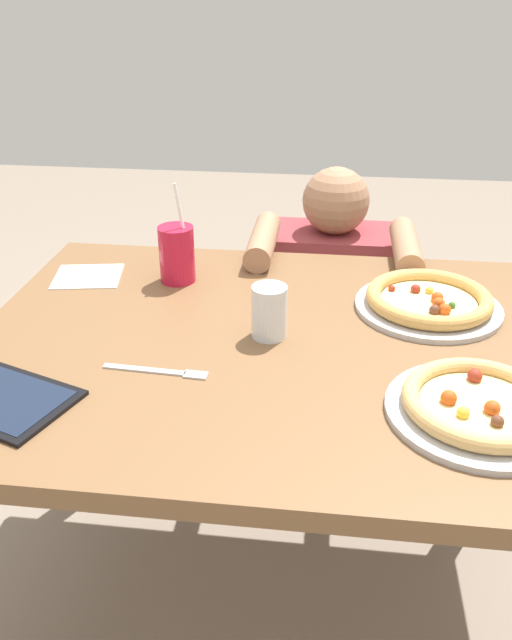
# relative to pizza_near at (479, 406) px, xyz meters

# --- Properties ---
(ground_plane) EXTENTS (8.00, 8.00, 0.00)m
(ground_plane) POSITION_rel_pizza_near_xyz_m (-0.35, 0.22, -0.77)
(ground_plane) COLOR gray
(dining_table) EXTENTS (1.28, 0.95, 0.75)m
(dining_table) POSITION_rel_pizza_near_xyz_m (-0.35, 0.22, -0.12)
(dining_table) COLOR brown
(dining_table) RESTS_ON ground
(pizza_near) EXTENTS (0.31, 0.31, 0.04)m
(pizza_near) POSITION_rel_pizza_near_xyz_m (0.00, 0.00, 0.00)
(pizza_near) COLOR #B7B7BC
(pizza_near) RESTS_ON dining_table
(pizza_far) EXTENTS (0.32, 0.32, 0.04)m
(pizza_far) POSITION_rel_pizza_near_xyz_m (-0.04, 0.39, 0.00)
(pizza_far) COLOR #B7B7BC
(pizza_far) RESTS_ON dining_table
(drink_cup_colored) EXTENTS (0.09, 0.09, 0.24)m
(drink_cup_colored) POSITION_rel_pizza_near_xyz_m (-0.63, 0.48, 0.05)
(drink_cup_colored) COLOR red
(drink_cup_colored) RESTS_ON dining_table
(water_cup_clear) EXTENTS (0.07, 0.07, 0.11)m
(water_cup_clear) POSITION_rel_pizza_near_xyz_m (-0.38, 0.23, 0.04)
(water_cup_clear) COLOR silver
(water_cup_clear) RESTS_ON dining_table
(paper_napkin) EXTENTS (0.18, 0.17, 0.00)m
(paper_napkin) POSITION_rel_pizza_near_xyz_m (-0.85, 0.47, -0.02)
(paper_napkin) COLOR white
(paper_napkin) RESTS_ON dining_table
(fork) EXTENTS (0.20, 0.03, 0.00)m
(fork) POSITION_rel_pizza_near_xyz_m (-0.57, 0.07, -0.02)
(fork) COLOR silver
(fork) RESTS_ON dining_table
(tablet) EXTENTS (0.28, 0.24, 0.01)m
(tablet) POSITION_rel_pizza_near_xyz_m (-0.82, -0.06, -0.01)
(tablet) COLOR black
(tablet) RESTS_ON dining_table
(diner_seated) EXTENTS (0.44, 0.54, 0.93)m
(diner_seated) POSITION_rel_pizza_near_xyz_m (-0.26, 0.90, -0.36)
(diner_seated) COLOR #333847
(diner_seated) RESTS_ON ground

